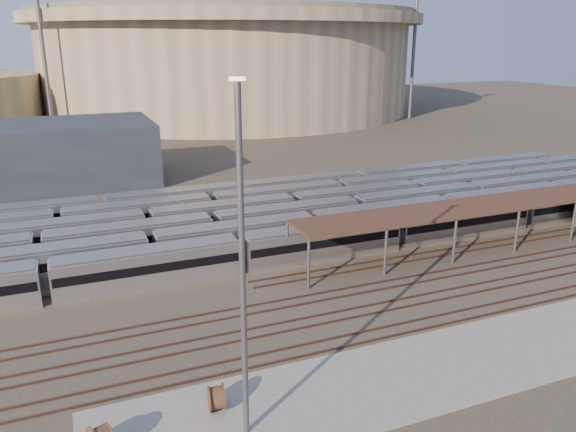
{
  "coord_description": "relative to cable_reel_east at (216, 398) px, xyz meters",
  "views": [
    {
      "loc": [
        -28.71,
        -44.06,
        23.29
      ],
      "look_at": [
        -5.75,
        12.0,
        3.97
      ],
      "focal_mm": 35.0,
      "sensor_mm": 36.0,
      "label": 1
    }
  ],
  "objects": [
    {
      "name": "yard_light_pole",
      "position": [
        1.11,
        -2.8,
        9.82
      ],
      "size": [
        0.81,
        0.36,
        21.22
      ],
      "color": "#56565B",
      "rests_on": "apron"
    },
    {
      "name": "floodlight_2",
      "position": [
        91.26,
        113.65,
        19.58
      ],
      "size": [
        4.0,
        1.0,
        38.4
      ],
      "color": "#56565B",
      "rests_on": "ground"
    },
    {
      "name": "subway_trains",
      "position": [
        22.82,
        32.15,
        0.73
      ],
      "size": [
        125.56,
        23.9,
        3.6
      ],
      "color": "silver",
      "rests_on": "ground"
    },
    {
      "name": "floodlight_0",
      "position": [
        -8.74,
        123.65,
        19.58
      ],
      "size": [
        4.0,
        1.0,
        38.4
      ],
      "color": "#56565B",
      "rests_on": "ground"
    },
    {
      "name": "apron",
      "position": [
        16.26,
        -1.35,
        -0.97
      ],
      "size": [
        50.0,
        9.0,
        0.2
      ],
      "primitive_type": "cube",
      "color": "gray",
      "rests_on": "ground"
    },
    {
      "name": "stadium",
      "position": [
        46.26,
        153.65,
        15.4
      ],
      "size": [
        124.0,
        124.0,
        32.5
      ],
      "color": "#999068",
      "rests_on": "ground"
    },
    {
      "name": "inspection_shed",
      "position": [
        43.26,
        17.65,
        3.91
      ],
      "size": [
        60.3,
        6.0,
        5.3
      ],
      "color": "#56565B",
      "rests_on": "ground"
    },
    {
      "name": "service_building",
      "position": [
        -13.74,
        68.65,
        3.93
      ],
      "size": [
        42.0,
        20.0,
        10.0
      ],
      "primitive_type": "cube",
      "color": "#1E232D",
      "rests_on": "ground"
    },
    {
      "name": "floodlight_3",
      "position": [
        11.26,
        173.65,
        19.58
      ],
      "size": [
        4.0,
        1.0,
        38.4
      ],
      "color": "#56565B",
      "rests_on": "ground"
    },
    {
      "name": "empty_tracks",
      "position": [
        21.26,
        8.65,
        -0.98
      ],
      "size": [
        170.0,
        9.62,
        0.18
      ],
      "color": "#4C3323",
      "rests_on": "ground"
    },
    {
      "name": "ground",
      "position": [
        21.26,
        13.65,
        -1.07
      ],
      "size": [
        420.0,
        420.0,
        0.0
      ],
      "primitive_type": "plane",
      "color": "#383026",
      "rests_on": "ground"
    },
    {
      "name": "cable_reel_east",
      "position": [
        0.0,
        0.0,
        0.0
      ],
      "size": [
        1.21,
        1.86,
        1.74
      ],
      "primitive_type": "cylinder",
      "rotation": [
        0.0,
        1.57,
        -0.14
      ],
      "color": "#4E301F",
      "rests_on": "apron"
    }
  ]
}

